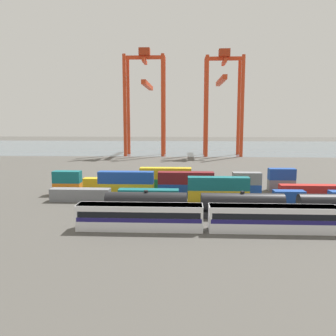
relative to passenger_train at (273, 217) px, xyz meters
name	(u,v)px	position (x,y,z in m)	size (l,w,h in m)	color
ground_plane	(214,170)	(-3.46, 62.90, -2.14)	(420.00, 420.00, 0.00)	#4C4944
harbour_water	(201,147)	(-3.46, 157.53, -2.14)	(400.00, 110.00, 0.01)	slate
passenger_train	(273,217)	(0.00, 0.00, 0.00)	(58.52, 3.14, 3.90)	silver
freight_tank_row	(242,205)	(-3.32, 7.49, 0.01)	(46.60, 3.06, 4.52)	#232326
shipping_container_0	(80,195)	(-34.22, 17.81, -0.84)	(12.10, 2.44, 2.60)	slate
shipping_container_1	(149,196)	(-20.31, 17.81, -0.84)	(12.10, 2.44, 2.60)	#146066
shipping_container_2	(218,196)	(-6.40, 17.81, -0.84)	(12.10, 2.44, 2.60)	gold
shipping_container_3	(218,183)	(-6.40, 17.81, 1.76)	(12.10, 2.44, 2.60)	#146066
shipping_container_4	(289,197)	(7.51, 17.81, -0.84)	(6.04, 2.44, 2.60)	#1C4299
shipping_container_9	(68,188)	(-39.03, 24.19, -0.84)	(6.04, 2.44, 2.60)	orange
shipping_container_10	(67,177)	(-39.03, 24.19, 1.76)	(6.04, 2.44, 2.60)	#146066
shipping_container_11	(126,189)	(-25.92, 24.19, -0.84)	(12.10, 2.44, 2.60)	gold
shipping_container_12	(126,177)	(-25.92, 24.19, 1.76)	(12.10, 2.44, 2.60)	#1C4299
shipping_container_13	(186,190)	(-12.82, 24.19, -0.84)	(12.10, 2.44, 2.60)	#1C4299
shipping_container_14	(186,178)	(-12.82, 24.19, 1.76)	(12.10, 2.44, 2.60)	maroon
shipping_container_15	(246,190)	(0.29, 24.19, -0.84)	(6.04, 2.44, 2.60)	#1C4299
shipping_container_16	(247,178)	(0.29, 24.19, 1.76)	(6.04, 2.44, 2.60)	slate
shipping_container_17	(308,191)	(13.39, 24.19, -0.84)	(12.10, 2.44, 2.60)	#AD211C
shipping_container_20	(109,183)	(-31.12, 30.57, -0.84)	(12.10, 2.44, 2.60)	gold
shipping_container_21	(166,184)	(-17.60, 30.57, -0.84)	(12.10, 2.44, 2.60)	#197538
shipping_container_22	(166,173)	(-17.60, 30.57, 1.76)	(12.10, 2.44, 2.60)	gold
shipping_container_23	(223,185)	(-4.08, 30.57, -0.84)	(12.10, 2.44, 2.60)	gold
shipping_container_24	(281,185)	(9.44, 30.57, -0.84)	(6.04, 2.44, 2.60)	slate
shipping_container_25	(282,174)	(9.44, 30.57, 1.76)	(6.04, 2.44, 2.60)	#1C4299
gantry_crane_west	(145,93)	(-31.29, 112.24, 26.29)	(18.36, 35.87, 47.60)	red
gantry_crane_central	(223,92)	(3.98, 112.12, 26.34)	(16.98, 35.08, 46.84)	red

